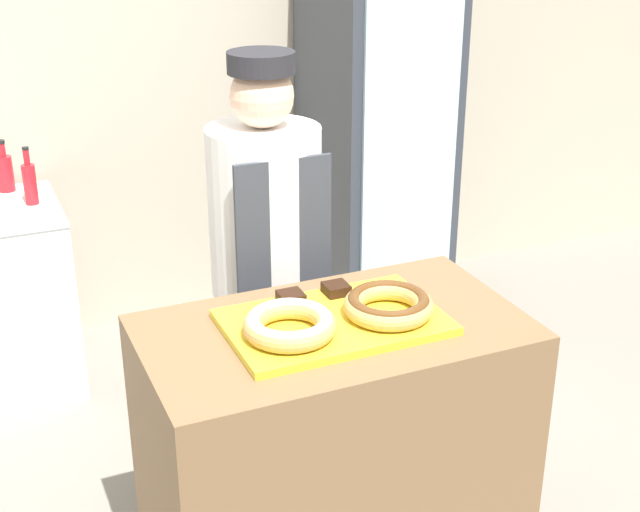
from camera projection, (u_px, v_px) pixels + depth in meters
name	position (u px, v px, depth m)	size (l,w,h in m)	color
wall_back	(148.00, 56.00, 4.20)	(8.00, 0.06, 2.70)	#BCB29E
display_counter	(333.00, 461.00, 2.75)	(1.11, 0.63, 0.95)	brown
serving_tray	(334.00, 322.00, 2.56)	(0.62, 0.40, 0.02)	yellow
donut_light_glaze	(290.00, 324.00, 2.45)	(0.26, 0.26, 0.06)	tan
donut_chocolate_glaze	(388.00, 304.00, 2.56)	(0.26, 0.26, 0.06)	tan
brownie_back_left	(291.00, 297.00, 2.65)	(0.07, 0.07, 0.03)	black
brownie_back_right	(336.00, 289.00, 2.70)	(0.07, 0.07, 0.03)	black
baker_person	(267.00, 273.00, 3.14)	(0.39, 0.39, 1.62)	#4C4C51
beverage_fridge	(376.00, 141.00, 4.39)	(0.59, 0.70, 1.86)	#333842
bottle_red	(5.00, 172.00, 3.95)	(0.07, 0.07, 0.23)	red
bottle_red_b	(30.00, 182.00, 3.79)	(0.06, 0.06, 0.25)	red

